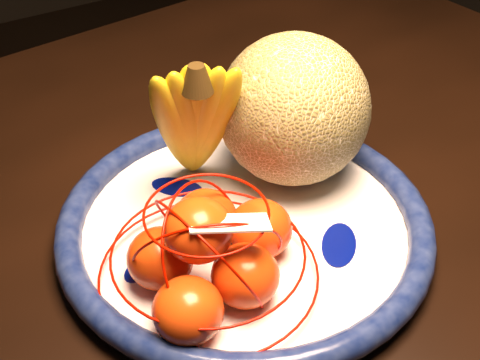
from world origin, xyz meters
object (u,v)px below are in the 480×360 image
cantaloupe (294,109)px  banana_bunch (194,117)px  fruit_bowl (245,225)px  mandarin_bag (210,253)px  dining_table (141,268)px

cantaloupe → banana_bunch: 0.11m
fruit_bowl → cantaloupe: 0.14m
cantaloupe → mandarin_bag: bearing=-148.1°
banana_bunch → cantaloupe: bearing=3.8°
dining_table → banana_bunch: 0.21m
fruit_bowl → mandarin_bag: bearing=-144.4°
dining_table → mandarin_bag: size_ratio=5.95×
fruit_bowl → mandarin_bag: 0.09m
mandarin_bag → banana_bunch: bearing=66.6°
fruit_bowl → banana_bunch: size_ratio=2.11×
dining_table → cantaloupe: size_ratio=9.43×
banana_bunch → mandarin_bag: size_ratio=0.71×
fruit_bowl → mandarin_bag: mandarin_bag is taller
cantaloupe → dining_table: bearing=169.5°
cantaloupe → banana_bunch: (-0.11, 0.03, 0.01)m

